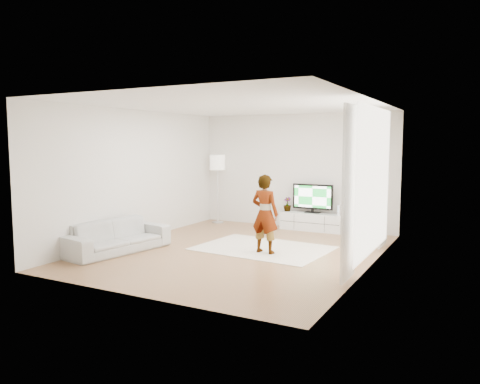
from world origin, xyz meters
The scene contains 17 objects.
floor centered at (0.00, 0.00, 0.00)m, with size 6.00×6.00×0.00m, color #AC744E.
ceiling centered at (0.00, 0.00, 2.80)m, with size 6.00×6.00×0.00m, color white.
wall_left centered at (-2.50, 0.00, 1.40)m, with size 0.02×6.00×2.80m, color silver.
wall_right centered at (2.50, 0.00, 1.40)m, with size 0.02×6.00×2.80m, color silver.
wall_back centered at (0.00, 3.00, 1.40)m, with size 5.00×0.02×2.80m, color silver.
wall_front centered at (0.00, -3.00, 1.40)m, with size 5.00×0.02×2.80m, color silver.
window centered at (2.48, 0.30, 1.45)m, with size 0.01×2.60×2.50m, color white.
curtain_near centered at (2.40, -1.00, 1.35)m, with size 0.04×0.70×2.60m, color white.
curtain_far centered at (2.40, 1.60, 1.35)m, with size 0.04×0.70×2.60m, color white.
media_console centered at (0.53, 2.76, 0.21)m, with size 1.51×0.43×0.42m.
television centered at (0.53, 2.79, 0.80)m, with size 0.99×0.19×0.69m.
game_console centered at (1.18, 2.76, 0.54)m, with size 0.07×0.18×0.24m.
potted_plant centered at (-0.11, 2.77, 0.60)m, with size 0.19×0.19×0.34m, color #3F7238.
rug centered at (0.31, 0.45, 0.01)m, with size 2.52×1.81×0.01m, color white.
player centered at (0.52, 0.10, 0.76)m, with size 0.55×0.36×1.49m, color #334772.
sofa centered at (-2.05, -1.13, 0.30)m, with size 2.08×0.81×0.61m, color #BABAB5.
floor_lamp centered at (-2.04, 2.66, 1.51)m, with size 0.40×0.40×1.78m.
Camera 1 is at (4.19, -7.83, 2.09)m, focal length 35.00 mm.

